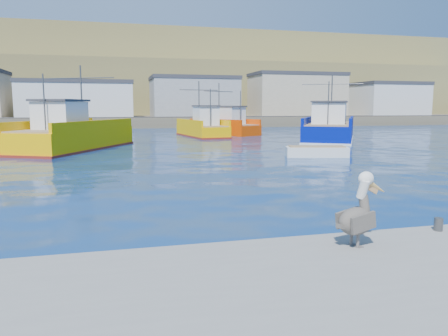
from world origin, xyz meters
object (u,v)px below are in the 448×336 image
Objects in this scene: boat_orange at (226,126)px; trawler_yellow_a at (73,136)px; trawler_blue at (330,129)px; pelican at (358,215)px; skiff_mid at (317,153)px; trawler_yellow_b at (203,128)px; skiff_far at (333,132)px.

trawler_yellow_a is at bearing -136.64° from boat_orange.
trawler_yellow_a is 1.00× the size of trawler_blue.
trawler_yellow_a is 1.38× the size of boat_orange.
pelican is (-16.09, -31.93, 0.04)m from trawler_blue.
pelican is (-8.40, -19.03, 0.87)m from skiff_mid.
boat_orange is (3.46, 2.98, 0.11)m from trawler_yellow_b.
trawler_blue reaches higher than skiff_far.
boat_orange is at bearing 79.10° from pelican.
trawler_yellow_a reaches higher than pelican.
boat_orange is 13.20m from skiff_far.
skiff_mid is at bearing -89.92° from boat_orange.
trawler_yellow_b reaches higher than skiff_mid.
trawler_yellow_a is 22.35m from boat_orange.
trawler_blue is at bearing 59.19° from skiff_mid.
skiff_far is (12.92, -2.56, -0.82)m from boat_orange.
trawler_yellow_b reaches higher than skiff_far.
boat_orange reaches higher than skiff_mid.
trawler_yellow_a is at bearing 150.84° from skiff_mid.
skiff_far is at bearing 59.48° from skiff_mid.
trawler_yellow_b is 2.68× the size of skiff_far.
boat_orange is 6.22× the size of pelican.
trawler_blue reaches higher than pelican.
boat_orange reaches higher than pelican.
pelican is at bearing -113.81° from skiff_mid.
skiff_far is (5.20, 8.97, -0.87)m from trawler_blue.
trawler_yellow_a reaches higher than trawler_yellow_b.
trawler_blue reaches higher than trawler_yellow_b.
trawler_blue is 3.54× the size of skiff_far.
pelican is (-21.29, -40.90, 0.91)m from skiff_far.
boat_orange is at bearing 123.81° from trawler_blue.
trawler_blue reaches higher than skiff_mid.
trawler_yellow_b reaches higher than pelican.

